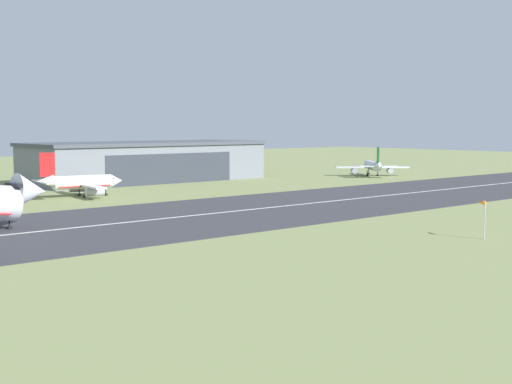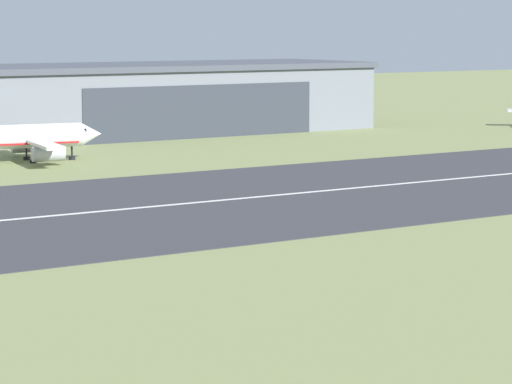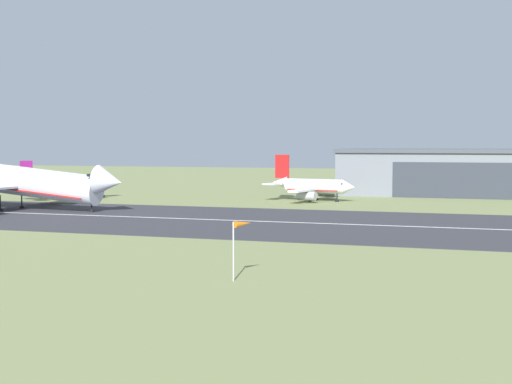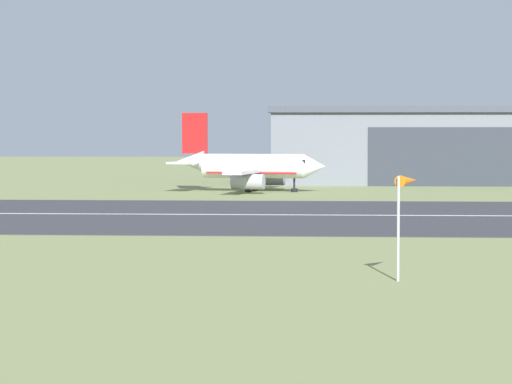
% 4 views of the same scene
% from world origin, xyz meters
% --- Properties ---
extents(runway_strip, '(375.30, 43.42, 0.06)m').
position_xyz_m(runway_strip, '(0.00, 120.83, 0.03)').
color(runway_strip, '#333338').
rests_on(runway_strip, ground_plane).
extents(runway_centreline, '(337.77, 0.70, 0.01)m').
position_xyz_m(runway_centreline, '(0.00, 120.83, 0.07)').
color(runway_centreline, silver).
rests_on(runway_centreline, runway_strip).
extents(hangar_building, '(67.32, 25.23, 10.97)m').
position_xyz_m(hangar_building, '(27.79, 191.38, 5.51)').
color(hangar_building, slate).
rests_on(hangar_building, ground_plane).
extents(airplane_parked_west, '(21.07, 20.99, 9.20)m').
position_xyz_m(airplane_parked_west, '(90.55, 162.18, 3.05)').
color(airplane_parked_west, silver).
rests_on(airplane_parked_west, ground_plane).
extents(airplane_parked_east, '(19.56, 23.24, 9.81)m').
position_xyz_m(airplane_parked_east, '(-6.97, 163.43, 3.07)').
color(airplane_parked_east, white).
rests_on(airplane_parked_east, ground_plane).
extents(windsock_pole, '(1.46, 2.08, 5.30)m').
position_xyz_m(windsock_pole, '(7.36, 74.77, 4.70)').
color(windsock_pole, '#B7B7BC').
rests_on(windsock_pole, ground_plane).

